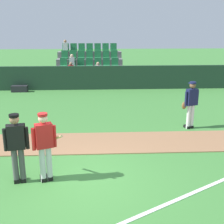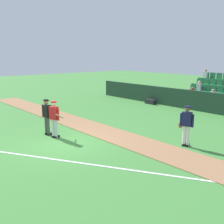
{
  "view_description": "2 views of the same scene",
  "coord_description": "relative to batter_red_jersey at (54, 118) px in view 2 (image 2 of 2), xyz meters",
  "views": [
    {
      "loc": [
        0.5,
        -6.68,
        3.77
      ],
      "look_at": [
        0.94,
        2.17,
        1.14
      ],
      "focal_mm": 47.94,
      "sensor_mm": 36.0,
      "label": 1
    },
    {
      "loc": [
        10.37,
        -5.92,
        3.86
      ],
      "look_at": [
        0.68,
        2.34,
        1.17
      ],
      "focal_mm": 43.83,
      "sensor_mm": 36.0,
      "label": 2
    }
  ],
  "objects": [
    {
      "name": "foul_line_chalk",
      "position": [
        3.79,
        -0.57,
        -0.96
      ],
      "size": [
        10.4,
        6.17,
        0.01
      ],
      "primitive_type": "cube",
      "rotation": [
        0.0,
        0.0,
        0.53
      ],
      "color": "white",
      "rests_on": "ground"
    },
    {
      "name": "batter_red_jersey",
      "position": [
        0.0,
        0.0,
        0.0
      ],
      "size": [
        0.75,
        0.69,
        1.76
      ],
      "color": "silver",
      "rests_on": "ground"
    },
    {
      "name": "umpire_home_plate",
      "position": [
        -0.66,
        -0.03,
        0.03
      ],
      "size": [
        0.58,
        0.36,
        1.76
      ],
      "color": "#4C4C4C",
      "rests_on": "ground"
    },
    {
      "name": "ground_plane",
      "position": [
        0.79,
        -0.07,
        -0.97
      ],
      "size": [
        80.0,
        80.0,
        0.0
      ],
      "primitive_type": "plane",
      "color": "#42843A"
    },
    {
      "name": "stadium_bleachers",
      "position": [
        0.78,
        12.98,
        -0.23
      ],
      "size": [
        4.45,
        3.8,
        2.7
      ],
      "color": "slate",
      "rests_on": "ground"
    },
    {
      "name": "infield_dirt_path",
      "position": [
        0.79,
        2.37,
        -0.95
      ],
      "size": [
        28.0,
        1.8,
        0.03
      ],
      "primitive_type": "cube",
      "color": "#9E704C",
      "rests_on": "ground"
    },
    {
      "name": "runner_navy_jersey",
      "position": [
        4.69,
        3.66,
        -0.01
      ],
      "size": [
        0.67,
        0.4,
        1.76
      ],
      "color": "white",
      "rests_on": "ground"
    },
    {
      "name": "dugout_fence",
      "position": [
        0.79,
        10.69,
        -0.27
      ],
      "size": [
        20.0,
        0.16,
        1.39
      ],
      "primitive_type": "cube",
      "color": "#1E3828",
      "rests_on": "ground"
    },
    {
      "name": "equipment_bag",
      "position": [
        -3.16,
        10.24,
        -0.79
      ],
      "size": [
        0.9,
        0.36,
        0.36
      ],
      "primitive_type": "cube",
      "color": "#232328",
      "rests_on": "ground"
    }
  ]
}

